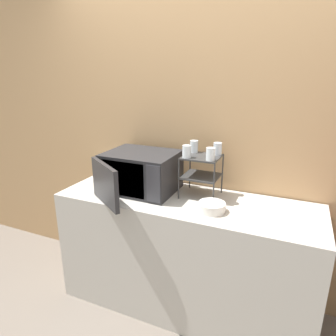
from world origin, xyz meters
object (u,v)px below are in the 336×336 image
object	(u,v)px
microwave	(140,172)
glass_front_left	(187,151)
bowl	(212,207)
dish_rack	(201,167)
glass_back_left	(194,146)
glass_back_right	(218,149)
glass_front_right	(211,154)

from	to	relation	value
microwave	glass_front_left	world-z (taller)	glass_front_left
microwave	bowl	xyz separation A→B (m)	(0.61, -0.14, -0.12)
dish_rack	bowl	world-z (taller)	dish_rack
dish_rack	glass_back_left	size ratio (longest dim) A/B	3.42
dish_rack	glass_back_right	distance (m)	0.18
microwave	glass_front_right	xyz separation A→B (m)	(0.54, 0.00, 0.20)
glass_front_right	bowl	distance (m)	0.35
glass_front_left	glass_back_right	bearing A→B (deg)	43.06
glass_back_right	glass_back_left	size ratio (longest dim) A/B	1.00
glass_front_left	glass_back_left	bearing A→B (deg)	90.73
glass_front_left	bowl	bearing A→B (deg)	-31.60
dish_rack	glass_back_right	size ratio (longest dim) A/B	3.42
microwave	glass_back_right	bearing A→B (deg)	17.46
glass_front_right	glass_back_left	size ratio (longest dim) A/B	1.00
glass_back_right	bowl	world-z (taller)	glass_back_right
dish_rack	glass_back_left	xyz separation A→B (m)	(-0.09, 0.08, 0.13)
glass_back_right	bowl	xyz separation A→B (m)	(0.06, -0.31, -0.32)
dish_rack	glass_back_left	distance (m)	0.18
microwave	glass_back_left	distance (m)	0.45
dish_rack	microwave	bearing A→B (deg)	-168.98
glass_front_right	bowl	size ratio (longest dim) A/B	0.49
glass_front_left	dish_rack	bearing A→B (deg)	43.59
microwave	glass_back_left	size ratio (longest dim) A/B	7.63
dish_rack	glass_front_right	bearing A→B (deg)	-44.34
glass_front_right	microwave	bearing A→B (deg)	-179.51
microwave	bowl	size ratio (longest dim) A/B	3.78
glass_front_right	dish_rack	bearing A→B (deg)	135.66
dish_rack	glass_front_left	xyz separation A→B (m)	(-0.09, -0.08, 0.13)
dish_rack	glass_front_left	world-z (taller)	glass_front_left
glass_back_left	bowl	bearing A→B (deg)	-52.56
glass_front_left	microwave	bearing A→B (deg)	-178.82
microwave	bowl	distance (m)	0.63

